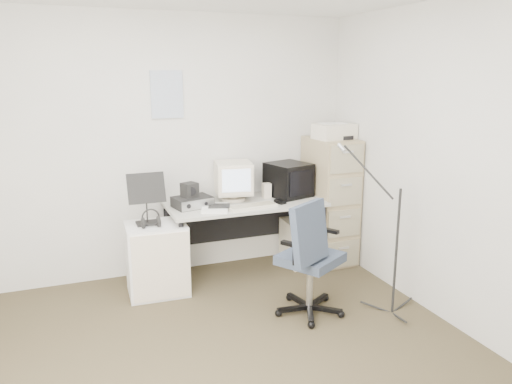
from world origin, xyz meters
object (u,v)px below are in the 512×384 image
object	(u,v)px
side_cart	(157,259)
filing_cabinet	(330,200)
desk	(245,238)
office_chair	(310,256)

from	to	relation	value
side_cart	filing_cabinet	bearing A→B (deg)	7.62
desk	office_chair	size ratio (longest dim) A/B	1.50
desk	office_chair	xyz separation A→B (m)	(0.20, -0.99, 0.13)
side_cart	office_chair	bearing A→B (deg)	-35.40
desk	office_chair	bearing A→B (deg)	-78.34
filing_cabinet	side_cart	xyz separation A→B (m)	(-1.84, -0.17, -0.33)
office_chair	filing_cabinet	bearing A→B (deg)	23.13
desk	side_cart	world-z (taller)	desk
desk	side_cart	bearing A→B (deg)	-170.86
desk	filing_cabinet	bearing A→B (deg)	1.81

